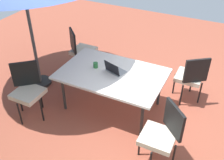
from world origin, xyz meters
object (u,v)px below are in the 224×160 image
chair_southeast (81,49)px  chair_southwest (191,76)px  dining_table (112,75)px  cup (96,65)px  chair_northeast (27,88)px  chair_northwest (162,133)px  laptop (115,70)px

chair_southeast → chair_southwest: 2.33m
dining_table → cup: cup is taller
chair_northeast → chair_northwest: bearing=-40.5°
chair_northeast → chair_northwest: same height
chair_northeast → chair_southeast: same height
dining_table → chair_southwest: bearing=-146.1°
chair_southwest → laptop: chair_southwest is taller
chair_northwest → laptop: 1.41m
laptop → chair_southwest: bearing=-128.4°
chair_southeast → chair_southwest: size_ratio=1.00×
chair_southwest → chair_southeast: bearing=-36.3°
chair_northwest → cup: (1.49, -0.81, 0.23)m
chair_northwest → cup: size_ratio=10.40×
laptop → cup: laptop is taller
chair_northwest → laptop: size_ratio=2.57×
dining_table → chair_southwest: chair_southwest is taller
chair_southeast → chair_northeast: bearing=132.6°
chair_northeast → laptop: chair_northeast is taller
chair_southwest → cup: (1.52, 0.77, 0.23)m
chair_southwest → cup: bearing=-9.6°
chair_southeast → chair_northwest: bearing=-169.9°
dining_table → cup: size_ratio=18.82×
cup → chair_southeast: bearing=-43.7°
chair_northwest → cup: chair_northwest is taller
chair_northeast → laptop: 1.50m
chair_northeast → chair_northwest: (-2.34, -0.02, 0.00)m
chair_northeast → laptop: bearing=-6.6°
chair_southeast → chair_northwest: same height
chair_southeast → chair_southwest: (-2.33, -0.01, 0.00)m
chair_northeast → laptop: size_ratio=2.57×
chair_southwest → chair_northeast: bearing=-2.5°
dining_table → laptop: laptop is taller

